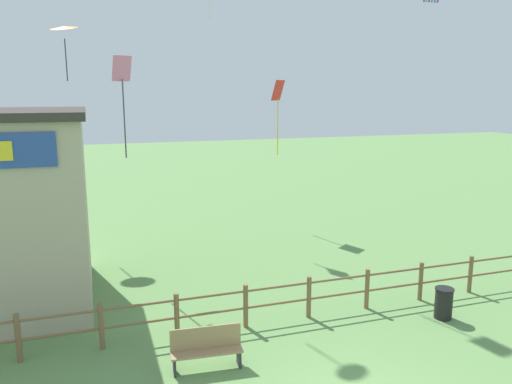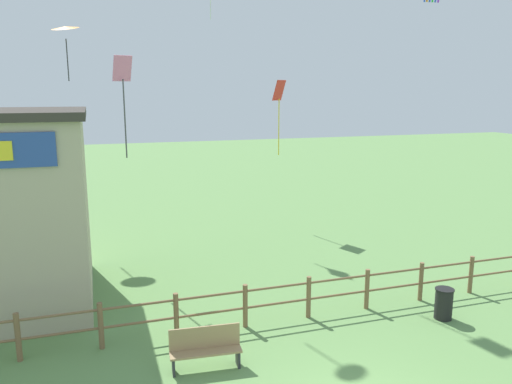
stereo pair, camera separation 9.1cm
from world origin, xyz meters
name	(u,v)px [view 2 (the right image)]	position (x,y,z in m)	size (l,w,h in m)	color
wooden_fence	(278,299)	(0.00, 5.00, 0.71)	(17.85, 0.14, 1.27)	brown
park_bench_near_fence	(205,347)	(-2.54, 3.23, 0.54)	(1.76, 0.55, 1.04)	#9E7F56
trash_bin	(444,304)	(4.75, 3.67, 0.47)	(0.55, 0.55, 0.93)	black
kite_red_diamond	(279,102)	(4.03, 15.57, 6.13)	(0.79, 0.68, 3.67)	red
kite_orange_delta	(65,29)	(-5.64, 16.63, 9.35)	(1.64, 1.64, 2.48)	orange
kite_pink_diamond	(123,87)	(-3.68, 10.58, 6.77)	(0.71, 0.47, 3.54)	pink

